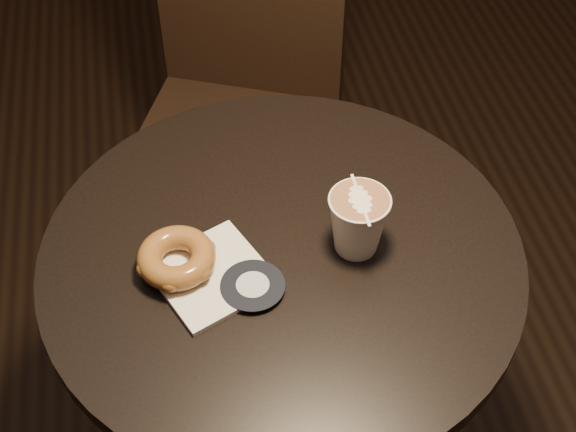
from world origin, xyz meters
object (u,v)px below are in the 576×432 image
(chair, at_px, (242,74))
(latte_cup, at_px, (358,223))
(doughnut, at_px, (176,258))
(pastry_bag, at_px, (212,275))
(cafe_table, at_px, (282,328))

(chair, xyz_separation_m, latte_cup, (0.08, -0.66, 0.23))
(doughnut, bearing_deg, pastry_bag, -26.14)
(chair, relative_size, latte_cup, 10.52)
(chair, height_order, pastry_bag, chair)
(pastry_bag, distance_m, doughnut, 0.06)
(cafe_table, height_order, doughnut, doughnut)
(cafe_table, xyz_separation_m, pastry_bag, (-0.10, -0.03, 0.20))
(pastry_bag, relative_size, doughnut, 1.31)
(cafe_table, height_order, chair, chair)
(chair, relative_size, doughnut, 9.29)
(chair, height_order, latte_cup, chair)
(pastry_bag, xyz_separation_m, doughnut, (-0.05, 0.02, 0.02))
(latte_cup, bearing_deg, doughnut, 179.21)
(chair, height_order, doughnut, chair)
(chair, bearing_deg, latte_cup, -59.93)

